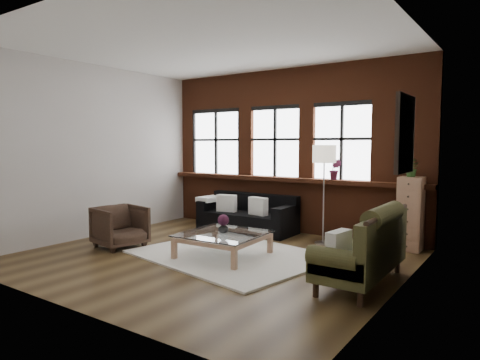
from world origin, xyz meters
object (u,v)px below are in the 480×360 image
Objects in this scene: dark_sofa at (247,214)px; coffee_table at (223,245)px; floor_lamp at (324,191)px; armchair at (120,227)px; vintage_settee at (361,247)px; vase at (223,228)px; drawer_chest at (411,214)px.

coffee_table is at bearing -66.61° from dark_sofa.
armchair is at bearing -141.61° from floor_lamp.
vase is at bearing 179.46° from vintage_settee.
floor_lamp is at bearing 62.58° from coffee_table.
vintage_settee is (2.93, -1.86, 0.11)m from dark_sofa.
dark_sofa is 3.47m from vintage_settee.
dark_sofa reaches higher than coffee_table.
coffee_table is 0.63× the size of floor_lamp.
coffee_table is at bearing -45.00° from vase.
vintage_settee is at bearing -0.54° from vase.
armchair is 0.41× the size of floor_lamp.
drawer_chest reaches higher than coffee_table.
armchair is 1.89m from coffee_table.
dark_sofa is at bearing 147.61° from vintage_settee.
vase is 0.14× the size of drawer_chest.
floor_lamp is (1.68, -0.13, 0.58)m from dark_sofa.
armchair is 4.68× the size of vase.
vase is at bearing -117.42° from floor_lamp.
dark_sofa is at bearing -13.57° from armchair.
drawer_chest reaches higher than armchair.
drawer_chest is (3.03, 0.25, 0.25)m from dark_sofa.
vase is 1.98m from floor_lamp.
vintage_settee reaches higher than armchair.
armchair is 3.52m from floor_lamp.
vintage_settee is at bearing -92.66° from drawer_chest.
vintage_settee is 2.27× the size of armchair.
armchair reaches higher than coffee_table.
dark_sofa reaches higher than vase.
drawer_chest reaches higher than vase.
drawer_chest is at bearing -47.19° from armchair.
floor_lamp is (0.89, 1.71, 0.47)m from vase.
floor_lamp is (2.72, 2.15, 0.58)m from armchair.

